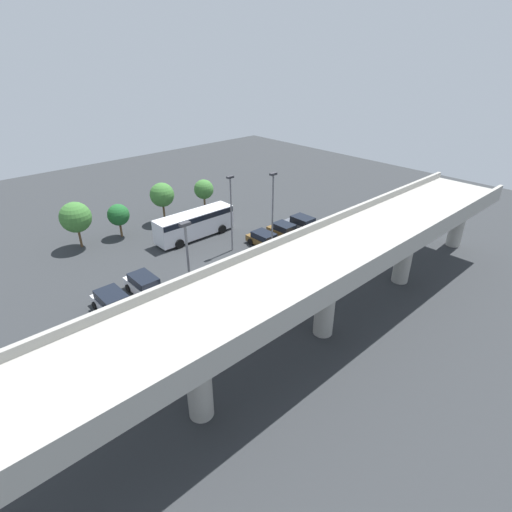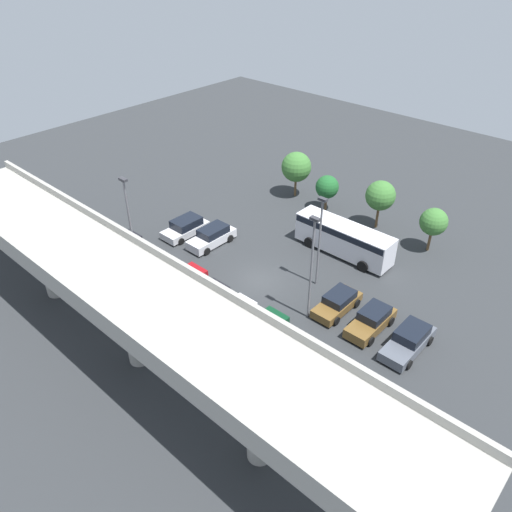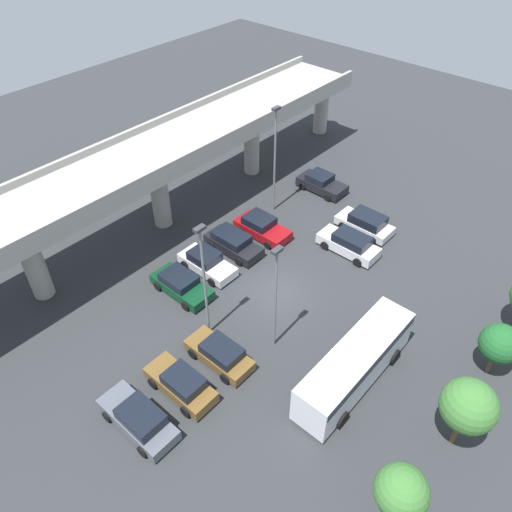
{
  "view_description": "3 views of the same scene",
  "coord_description": "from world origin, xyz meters",
  "views": [
    {
      "loc": [
        19.23,
        25.72,
        18.38
      ],
      "look_at": [
        -1.37,
        3.3,
        2.47
      ],
      "focal_mm": 28.0,
      "sensor_mm": 36.0,
      "label": 1
    },
    {
      "loc": [
        -21.8,
        24.43,
        24.37
      ],
      "look_at": [
        0.2,
        0.16,
        2.42
      ],
      "focal_mm": 35.0,
      "sensor_mm": 36.0,
      "label": 2
    },
    {
      "loc": [
        -19.39,
        -15.2,
        24.51
      ],
      "look_at": [
        1.15,
        2.94,
        0.85
      ],
      "focal_mm": 35.0,
      "sensor_mm": 36.0,
      "label": 3
    }
  ],
  "objects": [
    {
      "name": "parked_car_0",
      "position": [
        -12.75,
        -1.05,
        0.74
      ],
      "size": [
        2.12,
        4.86,
        1.6
      ],
      "rotation": [
        0.0,
        0.0,
        1.57
      ],
      "color": "#515660",
      "rests_on": "ground_plane"
    },
    {
      "name": "parked_car_4",
      "position": [
        -1.6,
        5.27,
        0.71
      ],
      "size": [
        2.12,
        4.45,
        1.55
      ],
      "rotation": [
        0.0,
        0.0,
        -1.57
      ],
      "color": "silver",
      "rests_on": "ground_plane"
    },
    {
      "name": "parked_car_6",
      "position": [
        4.18,
        5.03,
        0.71
      ],
      "size": [
        2.26,
        4.53,
        1.54
      ],
      "rotation": [
        0.0,
        0.0,
        -1.57
      ],
      "color": "maroon",
      "rests_on": "ground_plane"
    },
    {
      "name": "parked_car_8",
      "position": [
        9.96,
        -0.84,
        0.76
      ],
      "size": [
        2.22,
        4.48,
        1.59
      ],
      "rotation": [
        0.0,
        0.0,
        1.57
      ],
      "color": "silver",
      "rests_on": "ground_plane"
    },
    {
      "name": "parked_car_7",
      "position": [
        6.9,
        -1.32,
        0.79
      ],
      "size": [
        2.07,
        4.71,
        1.66
      ],
      "rotation": [
        0.0,
        0.0,
        1.57
      ],
      "color": "silver",
      "rests_on": "ground_plane"
    },
    {
      "name": "highway_overpass",
      "position": [
        0.0,
        11.94,
        5.62
      ],
      "size": [
        44.4,
        6.14,
        7.19
      ],
      "color": "#9E9B93",
      "rests_on": "ground_plane"
    },
    {
      "name": "tree_front_centre",
      "position": [
        -2.53,
        -13.99,
        3.35
      ],
      "size": [
        2.78,
        2.78,
        4.76
      ],
      "color": "brown",
      "rests_on": "ground_plane"
    },
    {
      "name": "parked_car_5",
      "position": [
        1.26,
        5.36,
        0.73
      ],
      "size": [
        2.16,
        4.6,
        1.51
      ],
      "rotation": [
        0.0,
        0.0,
        -1.57
      ],
      "color": "black",
      "rests_on": "ground_plane"
    },
    {
      "name": "parked_car_2",
      "position": [
        -6.81,
        -1.22,
        0.69
      ],
      "size": [
        2.04,
        4.38,
        1.44
      ],
      "rotation": [
        0.0,
        0.0,
        1.57
      ],
      "color": "brown",
      "rests_on": "ground_plane"
    },
    {
      "name": "tree_front_left",
      "position": [
        -8.08,
        -13.54,
        2.89
      ],
      "size": [
        2.41,
        2.41,
        4.11
      ],
      "color": "brown",
      "rests_on": "ground_plane"
    },
    {
      "name": "tree_front_far_right",
      "position": [
        7.38,
        -13.99,
        3.29
      ],
      "size": [
        3.11,
        3.11,
        4.85
      ],
      "color": "brown",
      "rests_on": "ground_plane"
    },
    {
      "name": "lamp_post_mid_lot",
      "position": [
        -5.67,
        0.91,
        4.92
      ],
      "size": [
        0.7,
        0.35,
        8.45
      ],
      "color": "slate",
      "rests_on": "ground_plane"
    },
    {
      "name": "parked_car_9",
      "position": [
        12.46,
        5.24,
        0.7
      ],
      "size": [
        2.25,
        4.35,
        1.52
      ],
      "rotation": [
        0.0,
        0.0,
        -1.57
      ],
      "color": "black",
      "rests_on": "ground_plane"
    },
    {
      "name": "lamp_post_near_aisle",
      "position": [
        -3.68,
        -2.8,
        4.56
      ],
      "size": [
        0.7,
        0.35,
        7.75
      ],
      "color": "slate",
      "rests_on": "ground_plane"
    },
    {
      "name": "ground_plane",
      "position": [
        0.0,
        0.0,
        0.0
      ],
      "size": [
        92.14,
        92.14,
        0.0
      ],
      "primitive_type": "plane",
      "color": "#2D3033"
    },
    {
      "name": "parked_car_3",
      "position": [
        -4.33,
        4.97,
        0.68
      ],
      "size": [
        2.21,
        4.58,
        1.41
      ],
      "rotation": [
        0.0,
        0.0,
        -1.57
      ],
      "color": "#0C381E",
      "rests_on": "ground_plane"
    },
    {
      "name": "parked_car_1",
      "position": [
        -9.79,
        -1.11,
        0.74
      ],
      "size": [
        2.02,
        4.46,
        1.59
      ],
      "rotation": [
        0.0,
        0.0,
        1.57
      ],
      "color": "brown",
      "rests_on": "ground_plane"
    },
    {
      "name": "shuttle_bus",
      "position": [
        -2.74,
        -7.96,
        1.69
      ],
      "size": [
        8.97,
        2.55,
        2.83
      ],
      "rotation": [
        0.0,
        0.0,
        3.14
      ],
      "color": "silver",
      "rests_on": "ground_plane"
    },
    {
      "name": "lamp_post_by_overpass",
      "position": [
        7.4,
        6.5,
        5.24
      ],
      "size": [
        0.7,
        0.35,
        9.07
      ],
      "color": "slate",
      "rests_on": "ground_plane"
    },
    {
      "name": "tree_front_right",
      "position": [
        3.13,
        -13.59,
        2.52
      ],
      "size": [
        2.32,
        2.32,
        3.69
      ],
      "color": "brown",
      "rests_on": "ground_plane"
    }
  ]
}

